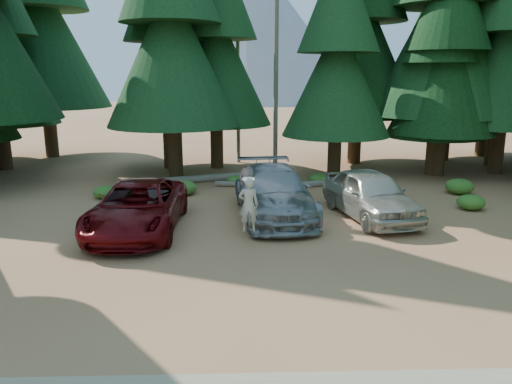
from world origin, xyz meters
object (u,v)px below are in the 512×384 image
red_pickup (138,207)px  log_mid (249,185)px  silver_minivan_center (274,192)px  log_right (331,182)px  frisbee_player (248,204)px  log_left (191,179)px  silver_minivan_right (370,194)px

red_pickup → log_mid: size_ratio=1.87×
silver_minivan_center → log_right: size_ratio=1.33×
silver_minivan_center → log_mid: bearing=94.7°
red_pickup → silver_minivan_center: silver_minivan_center is taller
frisbee_player → log_mid: bearing=-91.7°
frisbee_player → log_left: bearing=-74.5°
silver_minivan_center → frisbee_player: frisbee_player is taller
red_pickup → silver_minivan_right: bearing=10.4°
red_pickup → silver_minivan_center: (4.49, 1.63, 0.08)m
silver_minivan_center → red_pickup: bearing=-165.4°
silver_minivan_center → log_mid: size_ratio=1.97×
red_pickup → log_right: size_ratio=1.26×
silver_minivan_right → log_right: (-0.45, 5.19, -0.70)m
log_left → log_mid: bearing=-39.9°
red_pickup → silver_minivan_right: 7.97m
silver_minivan_center → silver_minivan_right: size_ratio=1.21×
log_left → frisbee_player: bearing=-91.9°
silver_minivan_center → frisbee_player: size_ratio=3.72×
silver_minivan_right → log_mid: bearing=118.4°
silver_minivan_center → silver_minivan_right: 3.39m
red_pickup → silver_minivan_right: (7.87, 1.31, 0.05)m
red_pickup → log_mid: red_pickup is taller
silver_minivan_right → log_left: bearing=126.8°
silver_minivan_right → frisbee_player: 5.18m
red_pickup → frisbee_player: size_ratio=3.53×
red_pickup → silver_minivan_center: bearing=21.0°
silver_minivan_center → frisbee_player: bearing=-112.3°
red_pickup → log_mid: bearing=60.1°
log_mid → silver_minivan_center: bearing=-67.4°
frisbee_player → log_left: (-2.53, 8.74, -1.08)m
red_pickup → log_left: bearing=83.1°
red_pickup → frisbee_player: frisbee_player is taller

